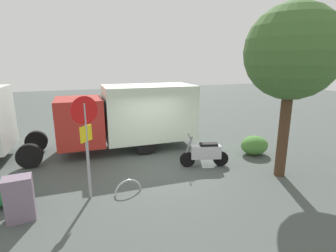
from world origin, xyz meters
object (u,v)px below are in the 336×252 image
street_tree (292,53)px  motorcycle (205,153)px  bike_rack_hoop (128,193)px  stop_sign (86,132)px  box_truck_near (127,114)px  utility_cabinet (19,199)px

street_tree → motorcycle: bearing=-38.6°
bike_rack_hoop → stop_sign: bearing=-6.9°
box_truck_near → street_tree: 6.72m
stop_sign → utility_cabinet: 2.24m
box_truck_near → bike_rack_hoop: 4.38m
street_tree → bike_rack_hoop: bearing=-6.9°
motorcycle → stop_sign: size_ratio=0.60×
box_truck_near → stop_sign: 4.34m
box_truck_near → motorcycle: 3.88m
stop_sign → utility_cabinet: (1.68, 0.51, -1.38)m
box_truck_near → bike_rack_hoop: size_ratio=8.49×
bike_rack_hoop → motorcycle: bearing=-162.6°
motorcycle → box_truck_near: bearing=-36.9°
stop_sign → street_tree: size_ratio=0.53×
utility_cabinet → bike_rack_hoop: (-2.74, -0.38, -0.56)m
utility_cabinet → bike_rack_hoop: bearing=-172.0°
street_tree → bike_rack_hoop: (5.12, -0.62, -4.04)m
motorcycle → bike_rack_hoop: size_ratio=2.07×
motorcycle → utility_cabinet: bearing=29.8°
bike_rack_hoop → box_truck_near: bearing=-102.7°
box_truck_near → street_tree: (-4.22, 4.61, 2.47)m
utility_cabinet → bike_rack_hoop: utility_cabinet is taller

